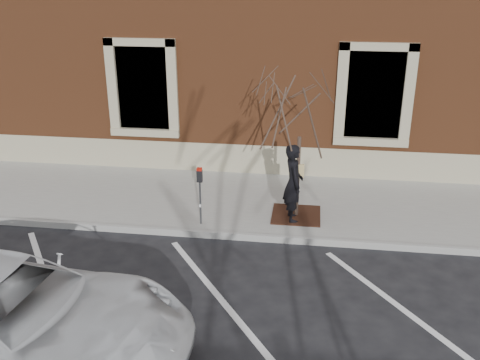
# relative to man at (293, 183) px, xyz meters

# --- Properties ---
(ground) EXTENTS (120.00, 120.00, 0.00)m
(ground) POSITION_rel_man_xyz_m (-1.15, -0.75, -1.03)
(ground) COLOR #28282B
(ground) RESTS_ON ground
(sidewalk_near) EXTENTS (40.00, 3.50, 0.15)m
(sidewalk_near) POSITION_rel_man_xyz_m (-1.15, 1.00, -0.95)
(sidewalk_near) COLOR #A8A79E
(sidewalk_near) RESTS_ON ground
(curb_near) EXTENTS (40.00, 0.12, 0.15)m
(curb_near) POSITION_rel_man_xyz_m (-1.15, -0.80, -0.95)
(curb_near) COLOR #9E9E99
(curb_near) RESTS_ON ground
(parking_stripes) EXTENTS (28.00, 4.40, 0.01)m
(parking_stripes) POSITION_rel_man_xyz_m (-1.15, -2.95, -1.03)
(parking_stripes) COLOR silver
(parking_stripes) RESTS_ON ground
(building_civic) EXTENTS (40.00, 8.62, 8.00)m
(building_civic) POSITION_rel_man_xyz_m (-1.15, 6.99, 2.97)
(building_civic) COLOR brown
(building_civic) RESTS_ON ground
(man) EXTENTS (0.55, 0.72, 1.76)m
(man) POSITION_rel_man_xyz_m (0.00, 0.00, 0.00)
(man) COLOR black
(man) RESTS_ON sidewalk_near
(parking_meter) EXTENTS (0.12, 0.09, 1.30)m
(parking_meter) POSITION_rel_man_xyz_m (-1.97, -0.46, 0.03)
(parking_meter) COLOR #595B60
(parking_meter) RESTS_ON sidewalk_near
(tree_grate) EXTENTS (1.09, 1.09, 0.03)m
(tree_grate) POSITION_rel_man_xyz_m (0.09, 0.23, -0.87)
(tree_grate) COLOR #381F12
(tree_grate) RESTS_ON sidewalk_near
(sapling) EXTENTS (2.03, 2.03, 3.38)m
(sapling) POSITION_rel_man_xyz_m (0.09, 0.23, 1.49)
(sapling) COLOR #4F3830
(sapling) RESTS_ON sidewalk_near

